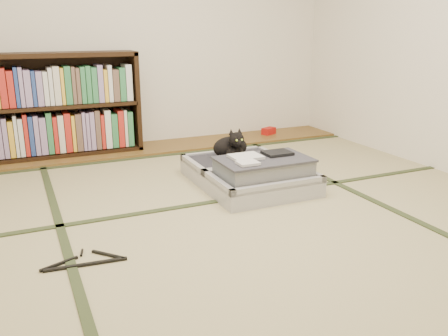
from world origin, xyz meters
name	(u,v)px	position (x,y,z in m)	size (l,w,h in m)	color
floor	(240,224)	(0.00, 0.00, 0.00)	(4.50, 4.50, 0.00)	tan
wood_strip	(150,148)	(0.00, 2.00, 0.01)	(4.00, 0.50, 0.02)	brown
red_item	(269,131)	(1.34, 2.03, 0.06)	(0.15, 0.09, 0.07)	#AE130D
tatami_borders	(209,197)	(0.00, 0.49, 0.00)	(4.00, 4.50, 0.01)	#2D381E
bookcase	(60,107)	(-0.79, 2.07, 0.45)	(1.41, 0.32, 0.92)	black
suitcase	(250,173)	(0.38, 0.60, 0.10)	(0.73, 0.97, 0.29)	#A8A8AD
cat	(232,147)	(0.36, 0.90, 0.24)	(0.32, 0.33, 0.26)	black
cable_coil	(250,154)	(0.54, 0.93, 0.15)	(0.10, 0.10, 0.02)	white
hanger	(85,262)	(-0.93, -0.13, 0.01)	(0.42, 0.21, 0.01)	black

